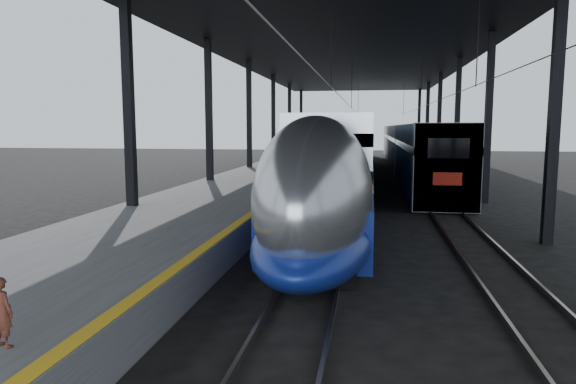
# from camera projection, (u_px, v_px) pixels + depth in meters

# --- Properties ---
(ground) EXTENTS (160.00, 160.00, 0.00)m
(ground) POSITION_uv_depth(u_px,v_px,m) (245.00, 271.00, 14.57)
(ground) COLOR black
(ground) RESTS_ON ground
(platform) EXTENTS (6.00, 80.00, 1.00)m
(platform) POSITION_uv_depth(u_px,v_px,m) (266.00, 180.00, 34.65)
(platform) COLOR #4C4C4F
(platform) RESTS_ON ground
(yellow_strip) EXTENTS (0.30, 80.00, 0.01)m
(yellow_strip) POSITION_uv_depth(u_px,v_px,m) (307.00, 174.00, 34.15)
(yellow_strip) COLOR gold
(yellow_strip) RESTS_ON platform
(rails) EXTENTS (6.52, 80.00, 0.16)m
(rails) POSITION_uv_depth(u_px,v_px,m) (386.00, 189.00, 33.45)
(rails) COLOR slate
(rails) RESTS_ON ground
(canopy) EXTENTS (18.00, 75.00, 9.47)m
(canopy) POSITION_uv_depth(u_px,v_px,m) (348.00, 48.00, 32.73)
(canopy) COLOR black
(canopy) RESTS_ON ground
(tgv_train) EXTENTS (3.16, 65.20, 4.53)m
(tgv_train) POSITION_uv_depth(u_px,v_px,m) (352.00, 152.00, 40.89)
(tgv_train) COLOR #A9ACB1
(tgv_train) RESTS_ON ground
(second_train) EXTENTS (3.11, 56.05, 4.28)m
(second_train) POSITION_uv_depth(u_px,v_px,m) (407.00, 147.00, 50.44)
(second_train) COLOR navy
(second_train) RESTS_ON ground
(child) EXTENTS (0.42, 0.34, 1.01)m
(child) POSITION_uv_depth(u_px,v_px,m) (2.00, 312.00, 7.13)
(child) COLOR #50261A
(child) RESTS_ON platform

